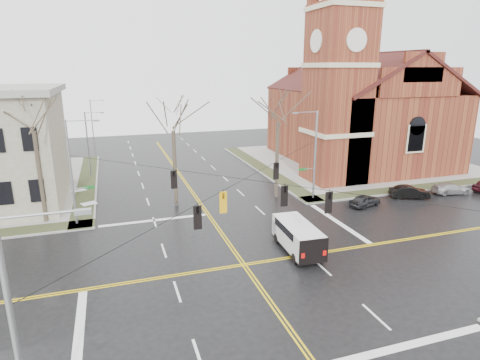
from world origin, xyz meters
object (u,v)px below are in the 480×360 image
object	(u,v)px
streetlight_north_a	(89,142)
streetlight_north_b	(93,122)
signal_pole_nw	(73,170)
cargo_van	(296,234)
church	(356,103)
signal_pole_sw	(22,340)
parked_car_c	(451,188)
parked_car_a	(365,200)
tree_nw_far	(33,124)
tree_nw_near	(173,126)
tree_ne	(278,117)
signal_pole_ne	(314,153)
parked_car_b	(409,192)

from	to	relation	value
streetlight_north_a	streetlight_north_b	distance (m)	20.00
signal_pole_nw	cargo_van	xyz separation A→B (m)	(15.83, -10.43, -3.71)
church	signal_pole_sw	size ratio (longest dim) A/B	3.06
parked_car_c	parked_car_a	bearing A→B (deg)	102.90
streetlight_north_a	tree_nw_far	bearing A→B (deg)	-102.91
parked_car_c	tree_nw_near	bearing A→B (deg)	88.89
cargo_van	streetlight_north_b	bearing A→B (deg)	110.63
signal_pole_nw	tree_nw_far	xyz separation A→B (m)	(-2.79, 1.41, 3.77)
parked_car_c	tree_ne	world-z (taller)	tree_ne
signal_pole_nw	parked_car_a	bearing A→B (deg)	-7.74
signal_pole_nw	signal_pole_sw	bearing A→B (deg)	-90.00
tree_ne	church	bearing A→B (deg)	34.95
streetlight_north_b	cargo_van	bearing A→B (deg)	-72.10
signal_pole_sw	tree_ne	xyz separation A→B (m)	(19.31, 24.56, 3.54)
tree_nw_near	streetlight_north_b	bearing A→B (deg)	103.75
signal_pole_ne	signal_pole_nw	size ratio (longest dim) A/B	1.00
church	parked_car_a	distance (m)	20.89
signal_pole_ne	cargo_van	bearing A→B (deg)	-123.15
signal_pole_sw	streetlight_north_b	xyz separation A→B (m)	(0.67, 59.50, -0.48)
tree_nw_near	church	bearing A→B (deg)	21.49
signal_pole_sw	parked_car_b	xyz separation A→B (m)	(32.58, 20.12, -4.29)
signal_pole_sw	tree_nw_far	world-z (taller)	tree_nw_far
church	signal_pole_sw	bearing A→B (deg)	-134.84
cargo_van	tree_nw_near	world-z (taller)	tree_nw_near
cargo_van	parked_car_a	world-z (taller)	cargo_van
signal_pole_nw	tree_nw_far	world-z (taller)	tree_nw_far
signal_pole_ne	parked_car_b	xyz separation A→B (m)	(9.93, -2.88, -4.29)
parked_car_a	tree_nw_far	xyz separation A→B (m)	(-29.42, 5.03, 8.12)
signal_pole_nw	tree_ne	xyz separation A→B (m)	(19.31, 1.56, 3.54)
streetlight_north_b	parked_car_b	world-z (taller)	streetlight_north_b
signal_pole_ne	church	bearing A→B (deg)	44.66
streetlight_north_a	cargo_van	bearing A→B (deg)	-60.62
parked_car_a	church	bearing A→B (deg)	-45.69
church	cargo_van	bearing A→B (deg)	-130.50
tree_nw_far	tree_ne	distance (m)	22.10
signal_pole_ne	streetlight_north_b	size ratio (longest dim) A/B	1.12
streetlight_north_a	parked_car_a	bearing A→B (deg)	-37.78
signal_pole_nw	streetlight_north_b	bearing A→B (deg)	88.95
tree_nw_far	church	bearing A→B (deg)	16.98
parked_car_b	tree_ne	bearing A→B (deg)	91.72
parked_car_b	tree_ne	world-z (taller)	tree_ne
parked_car_c	cargo_van	bearing A→B (deg)	118.42
tree_nw_far	tree_nw_near	xyz separation A→B (m)	(11.76, 1.19, -0.82)
signal_pole_nw	tree_ne	bearing A→B (deg)	4.61
signal_pole_ne	parked_car_b	world-z (taller)	signal_pole_ne
streetlight_north_a	parked_car_b	world-z (taller)	streetlight_north_a
cargo_van	parked_car_a	bearing A→B (deg)	35.00
signal_pole_sw	tree_nw_far	xyz separation A→B (m)	(-2.79, 24.41, 3.77)
streetlight_north_a	tree_nw_near	bearing A→B (deg)	-59.16
signal_pole_ne	tree_nw_near	distance (m)	14.23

